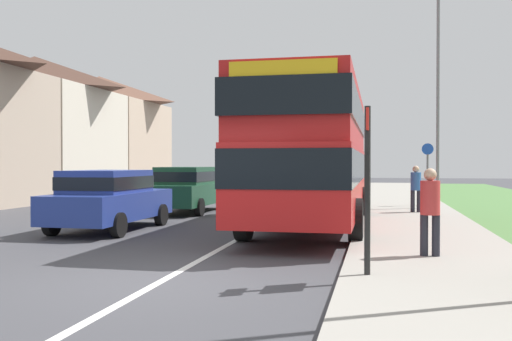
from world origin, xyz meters
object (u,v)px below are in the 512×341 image
Objects in this scene: double_decker_bus at (313,149)px; bus_stop_sign at (367,178)px; pedestrian_at_stop at (430,208)px; street_lamp_mid at (435,81)px; parked_car_blue at (109,197)px; cycle_route_sign at (428,172)px; parked_car_dark_green at (188,187)px; pedestrian_walking_away at (416,187)px.

double_decker_bus is 3.87× the size of bus_stop_sign.
pedestrian_at_stop is 11.93m from street_lamp_mid.
pedestrian_at_stop is at bearing -22.40° from parked_car_blue.
double_decker_bus is 2.31× the size of parked_car_blue.
double_decker_bus is 4.00× the size of cycle_route_sign.
parked_car_dark_green is 1.78× the size of cycle_route_sign.
bus_stop_sign is (6.47, -10.67, 0.65)m from parked_car_dark_green.
parked_car_blue is 10.05m from pedestrian_walking_away.
cycle_route_sign is at bearing 46.48° from parked_car_blue.
double_decker_bus is 6.03× the size of pedestrian_walking_away.
pedestrian_walking_away is at bearing 82.84° from bus_stop_sign.
bus_stop_sign is at bearing -58.79° from parked_car_dark_green.
cycle_route_sign is (2.03, 14.30, -0.11)m from bus_stop_sign.
parked_car_blue is at bearing -143.57° from pedestrian_walking_away.
parked_car_blue is at bearing 142.66° from bus_stop_sign.
street_lamp_mid is at bearing 68.85° from pedestrian_walking_away.
cycle_route_sign reaches higher than parked_car_dark_green.
parked_car_blue is 12.69m from cycle_route_sign.
parked_car_dark_green is (-4.90, 3.96, -1.25)m from double_decker_bus.
parked_car_dark_green is 11.54m from pedestrian_at_stop.
cycle_route_sign is (0.64, 3.22, 0.45)m from pedestrian_walking_away.
pedestrian_at_stop is 0.64× the size of bus_stop_sign.
bus_stop_sign reaches higher than parked_car_dark_green.
pedestrian_walking_away is (0.34, 9.16, 0.00)m from pedestrian_at_stop.
pedestrian_at_stop is (7.52, -8.76, 0.08)m from parked_car_dark_green.
parked_car_dark_green is 2.68× the size of pedestrian_walking_away.
double_decker_bus is at bearing -38.95° from parked_car_dark_green.
street_lamp_mid is (0.81, 2.09, 3.78)m from pedestrian_walking_away.
double_decker_bus reaches higher than bus_stop_sign.
bus_stop_sign is (6.70, -5.11, 0.67)m from parked_car_blue.
bus_stop_sign reaches higher than pedestrian_walking_away.
double_decker_bus is at bearing -115.33° from cycle_route_sign.
pedestrian_walking_away reaches higher than parked_car_dark_green.
street_lamp_mid reaches higher than bus_stop_sign.
bus_stop_sign is at bearing -118.80° from pedestrian_at_stop.
pedestrian_walking_away is 0.64× the size of bus_stop_sign.
bus_stop_sign is at bearing -97.16° from pedestrian_walking_away.
parked_car_blue is at bearing 157.60° from pedestrian_at_stop.
parked_car_blue is 2.61× the size of pedestrian_at_stop.
parked_car_dark_green is (0.23, 5.56, 0.02)m from parked_car_blue.
double_decker_bus is at bearing 17.29° from parked_car_blue.
double_decker_bus reaches higher than parked_car_dark_green.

